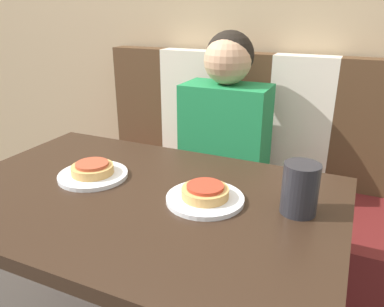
{
  "coord_description": "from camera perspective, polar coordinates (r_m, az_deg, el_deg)",
  "views": [
    {
      "loc": [
        0.49,
        -0.74,
        1.18
      ],
      "look_at": [
        0.0,
        0.34,
        0.72
      ],
      "focal_mm": 35.0,
      "sensor_mm": 36.0,
      "label": 1
    }
  ],
  "objects": [
    {
      "name": "pizza_left",
      "position": [
        1.1,
        -14.93,
        -2.22
      ],
      "size": [
        0.12,
        0.12,
        0.03
      ],
      "color": "tan",
      "rests_on": "plate_left"
    },
    {
      "name": "booth_seat",
      "position": [
        1.79,
        4.58,
        -11.43
      ],
      "size": [
        1.35,
        0.56,
        0.43
      ],
      "color": "#5B1919",
      "rests_on": "ground_plane"
    },
    {
      "name": "person",
      "position": [
        1.56,
        5.22,
        5.78
      ],
      "size": [
        0.35,
        0.22,
        0.67
      ],
      "color": "#1E8447",
      "rests_on": "booth_seat"
    },
    {
      "name": "booth_backrest",
      "position": [
        1.79,
        7.62,
        6.01
      ],
      "size": [
        1.35,
        0.1,
        0.56
      ],
      "color": "#4C331E",
      "rests_on": "booth_seat"
    },
    {
      "name": "drinking_cup",
      "position": [
        0.91,
        16.15,
        -5.18
      ],
      "size": [
        0.08,
        0.08,
        0.12
      ],
      "color": "#232328",
      "rests_on": "dining_table"
    },
    {
      "name": "dining_table",
      "position": [
        1.04,
        -7.84,
        -10.83
      ],
      "size": [
        1.04,
        0.67,
        0.73
      ],
      "color": "black",
      "rests_on": "ground_plane"
    },
    {
      "name": "plate_left",
      "position": [
        1.11,
        -14.83,
        -3.21
      ],
      "size": [
        0.2,
        0.2,
        0.01
      ],
      "color": "white",
      "rests_on": "dining_table"
    },
    {
      "name": "pizza_right",
      "position": [
        0.94,
        2.02,
        -5.8
      ],
      "size": [
        0.12,
        0.12,
        0.03
      ],
      "color": "tan",
      "rests_on": "plate_right"
    },
    {
      "name": "plate_right",
      "position": [
        0.95,
        2.0,
        -6.93
      ],
      "size": [
        0.2,
        0.2,
        0.01
      ],
      "color": "white",
      "rests_on": "dining_table"
    }
  ]
}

